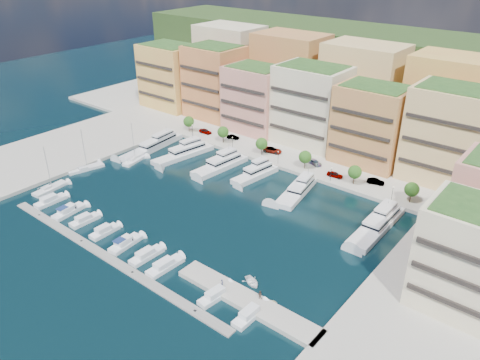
% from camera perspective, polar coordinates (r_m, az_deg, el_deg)
% --- Properties ---
extents(ground, '(400.00, 400.00, 0.00)m').
position_cam_1_polar(ground, '(121.57, -3.83, -3.31)').
color(ground, black).
rests_on(ground, ground).
extents(north_quay, '(220.00, 64.00, 2.00)m').
position_cam_1_polar(north_quay, '(167.50, 10.69, 5.13)').
color(north_quay, '#9E998E').
rests_on(north_quay, ground).
extents(east_quay, '(34.00, 76.00, 2.00)m').
position_cam_1_polar(east_quay, '(92.35, 23.42, -17.45)').
color(east_quay, '#9E998E').
rests_on(east_quay, ground).
extents(west_quay, '(34.00, 76.00, 2.00)m').
position_cam_1_polar(west_quay, '(162.52, -22.19, 2.82)').
color(west_quay, '#9E998E').
rests_on(west_quay, ground).
extents(hillside, '(240.00, 40.00, 58.00)m').
position_cam_1_polar(hillside, '(208.84, 17.24, 8.82)').
color(hillside, '#203415').
rests_on(hillside, ground).
extents(south_pontoon, '(72.00, 2.20, 0.35)m').
position_cam_1_polar(south_pontoon, '(107.50, -16.04, -8.99)').
color(south_pontoon, gray).
rests_on(south_pontoon, ground).
extents(finger_pier, '(32.00, 5.00, 2.00)m').
position_cam_1_polar(finger_pier, '(92.14, 0.86, -14.75)').
color(finger_pier, '#9E998E').
rests_on(finger_pier, ground).
extents(apartment_0, '(22.00, 16.50, 24.80)m').
position_cam_1_polar(apartment_0, '(193.13, -8.51, 12.43)').
color(apartment_0, '#DBB650').
rests_on(apartment_0, north_quay).
extents(apartment_1, '(20.00, 16.50, 26.80)m').
position_cam_1_polar(apartment_1, '(179.21, -3.12, 11.86)').
color(apartment_1, '#DE8B4A').
rests_on(apartment_1, north_quay).
extents(apartment_2, '(20.00, 15.50, 22.80)m').
position_cam_1_polar(apartment_2, '(165.43, 1.94, 9.85)').
color(apartment_2, '#DB887A').
rests_on(apartment_2, north_quay).
extents(apartment_3, '(22.00, 16.50, 25.80)m').
position_cam_1_polar(apartment_3, '(155.48, 8.64, 8.99)').
color(apartment_3, beige).
rests_on(apartment_3, north_quay).
extents(apartment_4, '(20.00, 15.50, 23.80)m').
position_cam_1_polar(apartment_4, '(144.87, 15.68, 6.49)').
color(apartment_4, '#BF7347').
rests_on(apartment_4, north_quay).
extents(apartment_5, '(22.00, 16.50, 26.80)m').
position_cam_1_polar(apartment_5, '(139.79, 24.28, 4.96)').
color(apartment_5, '#E3B878').
rests_on(apartment_5, north_quay).
extents(apartment_east_b, '(18.00, 14.50, 20.80)m').
position_cam_1_polar(apartment_east_b, '(93.40, 26.58, -8.68)').
color(apartment_east_b, beige).
rests_on(apartment_east_b, east_quay).
extents(backblock_0, '(26.00, 18.00, 30.00)m').
position_cam_1_polar(backblock_0, '(201.88, -1.24, 14.14)').
color(backblock_0, beige).
rests_on(backblock_0, north_quay).
extents(backblock_1, '(26.00, 18.00, 30.00)m').
position_cam_1_polar(backblock_1, '(184.47, 6.08, 12.74)').
color(backblock_1, '#BF7347').
rests_on(backblock_1, north_quay).
extents(backblock_2, '(26.00, 18.00, 30.00)m').
position_cam_1_polar(backblock_2, '(170.60, 14.65, 10.83)').
color(backblock_2, '#E3B878').
rests_on(backblock_2, north_quay).
extents(backblock_3, '(26.00, 18.00, 30.00)m').
position_cam_1_polar(backblock_3, '(161.17, 24.32, 8.35)').
color(backblock_3, '#DBB650').
rests_on(backblock_3, north_quay).
extents(tree_0, '(3.80, 3.80, 5.65)m').
position_cam_1_polar(tree_0, '(166.75, -6.27, 7.10)').
color(tree_0, '#473323').
rests_on(tree_0, north_quay).
extents(tree_1, '(3.80, 3.80, 5.65)m').
position_cam_1_polar(tree_1, '(156.44, -2.08, 5.87)').
color(tree_1, '#473323').
rests_on(tree_1, north_quay).
extents(tree_2, '(3.80, 3.80, 5.65)m').
position_cam_1_polar(tree_2, '(147.16, 2.65, 4.44)').
color(tree_2, '#473323').
rests_on(tree_2, north_quay).
extents(tree_3, '(3.80, 3.80, 5.65)m').
position_cam_1_polar(tree_3, '(139.10, 7.94, 2.80)').
color(tree_3, '#473323').
rests_on(tree_3, north_quay).
extents(tree_4, '(3.80, 3.80, 5.65)m').
position_cam_1_polar(tree_4, '(132.48, 13.82, 0.95)').
color(tree_4, '#473323').
rests_on(tree_4, north_quay).
extents(tree_5, '(3.80, 3.80, 5.65)m').
position_cam_1_polar(tree_5, '(127.55, 20.21, -1.09)').
color(tree_5, '#473323').
rests_on(tree_5, north_quay).
extents(lamppost_0, '(0.30, 0.30, 4.20)m').
position_cam_1_polar(lamppost_0, '(162.89, -5.82, 6.28)').
color(lamppost_0, black).
rests_on(lamppost_0, north_quay).
extents(lamppost_1, '(0.30, 0.30, 4.20)m').
position_cam_1_polar(lamppost_1, '(151.54, -0.93, 4.78)').
color(lamppost_1, black).
rests_on(lamppost_1, north_quay).
extents(lamppost_2, '(0.30, 0.30, 4.20)m').
position_cam_1_polar(lamppost_2, '(141.58, 4.68, 3.02)').
color(lamppost_2, black).
rests_on(lamppost_2, north_quay).
extents(lamppost_3, '(0.30, 0.30, 4.20)m').
position_cam_1_polar(lamppost_3, '(133.31, 11.04, 0.98)').
color(lamppost_3, black).
rests_on(lamppost_3, north_quay).
extents(lamppost_4, '(0.30, 0.30, 4.20)m').
position_cam_1_polar(lamppost_4, '(127.07, 18.12, -1.31)').
color(lamppost_4, black).
rests_on(lamppost_4, north_quay).
extents(yacht_0, '(7.07, 26.19, 7.30)m').
position_cam_1_polar(yacht_0, '(157.84, -10.40, 4.24)').
color(yacht_0, silver).
rests_on(yacht_0, ground).
extents(yacht_1, '(7.73, 22.17, 7.30)m').
position_cam_1_polar(yacht_1, '(150.44, -6.72, 3.29)').
color(yacht_1, silver).
rests_on(yacht_1, ground).
extents(yacht_2, '(6.72, 19.91, 7.30)m').
position_cam_1_polar(yacht_2, '(141.84, -2.24, 1.98)').
color(yacht_2, silver).
rests_on(yacht_2, ground).
extents(yacht_3, '(6.05, 16.31, 7.30)m').
position_cam_1_polar(yacht_3, '(136.23, 2.00, 0.87)').
color(yacht_3, silver).
rests_on(yacht_3, ground).
extents(yacht_4, '(8.02, 18.90, 7.30)m').
position_cam_1_polar(yacht_4, '(127.97, 7.05, -1.24)').
color(yacht_4, silver).
rests_on(yacht_4, ground).
extents(yacht_6, '(5.33, 23.04, 7.30)m').
position_cam_1_polar(yacht_6, '(117.19, 16.51, -5.08)').
color(yacht_6, silver).
rests_on(yacht_6, ground).
extents(cruiser_0, '(2.76, 8.35, 2.55)m').
position_cam_1_polar(cruiser_0, '(132.67, -22.11, -2.39)').
color(cruiser_0, white).
rests_on(cruiser_0, ground).
extents(cruiser_1, '(3.80, 9.05, 2.66)m').
position_cam_1_polar(cruiser_1, '(126.03, -20.17, -3.61)').
color(cruiser_1, white).
rests_on(cruiser_1, ground).
extents(cruiser_2, '(2.79, 7.43, 2.55)m').
position_cam_1_polar(cruiser_2, '(120.88, -18.42, -4.70)').
color(cruiser_2, white).
rests_on(cruiser_2, ground).
extents(cruiser_3, '(2.65, 7.26, 2.55)m').
position_cam_1_polar(cruiser_3, '(115.06, -16.20, -6.07)').
color(cruiser_3, white).
rests_on(cruiser_3, ground).
extents(cruiser_4, '(3.52, 8.46, 2.66)m').
position_cam_1_polar(cruiser_4, '(109.62, -13.82, -7.54)').
color(cruiser_4, white).
rests_on(cruiser_4, ground).
extents(cruiser_5, '(2.74, 8.18, 2.55)m').
position_cam_1_polar(cruiser_5, '(104.85, -11.34, -9.03)').
color(cruiser_5, white).
rests_on(cruiser_5, ground).
extents(cruiser_6, '(3.17, 8.74, 2.55)m').
position_cam_1_polar(cruiser_6, '(101.13, -9.13, -10.34)').
color(cruiser_6, white).
rests_on(cruiser_6, ground).
extents(cruiser_8, '(3.27, 8.27, 2.55)m').
position_cam_1_polar(cruiser_8, '(92.99, -2.92, -13.87)').
color(cruiser_8, white).
rests_on(cruiser_8, ground).
extents(cruiser_9, '(2.62, 8.14, 2.55)m').
position_cam_1_polar(cruiser_9, '(89.02, 1.24, -16.10)').
color(cruiser_9, white).
rests_on(cruiser_9, ground).
extents(sailboat_0, '(3.86, 10.11, 13.20)m').
position_cam_1_polar(sailboat_0, '(139.56, -22.15, -1.02)').
color(sailboat_0, silver).
rests_on(sailboat_0, ground).
extents(sailboat_2, '(4.26, 8.73, 13.20)m').
position_cam_1_polar(sailboat_2, '(149.48, -12.79, 2.28)').
color(sailboat_2, silver).
rests_on(sailboat_2, ground).
extents(sailboat_1, '(5.36, 11.11, 13.20)m').
position_cam_1_polar(sailboat_1, '(148.15, -18.30, 1.30)').
color(sailboat_1, silver).
rests_on(sailboat_1, ground).
extents(tender_2, '(5.16, 4.56, 0.89)m').
position_cam_1_polar(tender_2, '(96.07, 1.46, -12.34)').
color(tender_2, white).
rests_on(tender_2, ground).
extents(tender_3, '(1.74, 1.52, 0.89)m').
position_cam_1_polar(tender_3, '(91.86, 4.15, -14.62)').
color(tender_3, beige).
rests_on(tender_3, ground).
extents(car_0, '(4.88, 2.19, 1.63)m').
position_cam_1_polar(car_0, '(165.57, -4.25, 5.96)').
color(car_0, gray).
rests_on(car_0, north_quay).
extents(car_1, '(4.45, 2.67, 1.38)m').
position_cam_1_polar(car_1, '(160.35, -0.86, 5.26)').
color(car_1, gray).
rests_on(car_1, north_quay).
extents(car_2, '(6.41, 3.81, 1.67)m').
position_cam_1_polar(car_2, '(150.11, 4.00, 3.67)').
color(car_2, gray).
rests_on(car_2, north_quay).
extents(car_3, '(5.58, 3.41, 1.51)m').
position_cam_1_polar(car_3, '(143.38, 9.05, 2.17)').
color(car_3, gray).
rests_on(car_3, north_quay).
extents(car_4, '(4.82, 2.42, 1.58)m').
position_cam_1_polar(car_4, '(136.62, 11.50, 0.65)').
color(car_4, gray).
rests_on(car_4, north_quay).
extents(car_5, '(5.01, 2.78, 1.56)m').
position_cam_1_polar(car_5, '(135.43, 16.20, -0.18)').
color(car_5, gray).
rests_on(car_5, north_quay).
extents(person_0, '(0.74, 0.76, 1.77)m').
position_cam_1_polar(person_0, '(93.61, -2.19, -12.46)').
color(person_0, '#242848').
rests_on(person_0, finger_pier).
extents(person_1, '(1.09, 1.00, 1.81)m').
position_cam_1_polar(person_1, '(91.04, 2.45, -13.79)').
color(person_1, '#443229').
rests_on(person_1, finger_pier).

